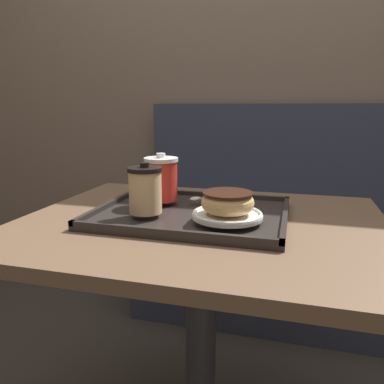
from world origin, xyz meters
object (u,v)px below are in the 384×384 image
(spoon, at_px, (203,198))
(donut_chocolate_glazed, at_px, (228,202))
(coffee_cup_rear, at_px, (161,179))
(coffee_cup_front, at_px, (145,190))

(spoon, bearing_deg, donut_chocolate_glazed, 70.05)
(coffee_cup_rear, xyz_separation_m, donut_chocolate_glazed, (0.20, -0.12, -0.02))
(donut_chocolate_glazed, relative_size, spoon, 0.88)
(coffee_cup_rear, relative_size, donut_chocolate_glazed, 1.06)
(coffee_cup_rear, xyz_separation_m, spoon, (0.11, 0.04, -0.05))
(coffee_cup_front, height_order, spoon, coffee_cup_front)
(coffee_cup_rear, height_order, donut_chocolate_glazed, coffee_cup_rear)
(coffee_cup_front, bearing_deg, spoon, 58.13)
(coffee_cup_rear, relative_size, spoon, 0.93)
(coffee_cup_front, distance_m, coffee_cup_rear, 0.13)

